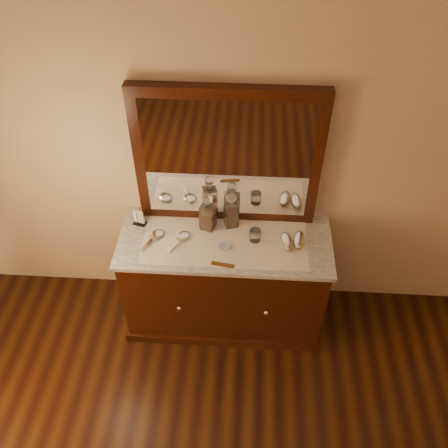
{
  "coord_description": "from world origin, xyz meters",
  "views": [
    {
      "loc": [
        0.13,
        -0.27,
        3.16
      ],
      "look_at": [
        0.0,
        1.85,
        1.1
      ],
      "focal_mm": 38.23,
      "sensor_mm": 36.0,
      "label": 1
    }
  ],
  "objects_px": {
    "mirror_frame": "(227,158)",
    "hand_mirror_inner": "(181,238)",
    "pin_dish": "(225,246)",
    "napkin_rack": "(139,218)",
    "decanter_left": "(208,215)",
    "dresser_cabinet": "(225,282)",
    "hand_mirror_outer": "(155,236)",
    "decanter_right": "(231,213)",
    "comb": "(223,265)",
    "brush_near": "(286,242)",
    "brush_far": "(299,240)"
  },
  "relations": [
    {
      "from": "mirror_frame",
      "to": "hand_mirror_inner",
      "type": "xyz_separation_m",
      "value": [
        -0.29,
        -0.26,
        -0.49
      ]
    },
    {
      "from": "pin_dish",
      "to": "napkin_rack",
      "type": "bearing_deg",
      "value": 162.59
    },
    {
      "from": "napkin_rack",
      "to": "decanter_left",
      "type": "relative_size",
      "value": 0.44
    },
    {
      "from": "dresser_cabinet",
      "to": "hand_mirror_inner",
      "type": "bearing_deg",
      "value": -177.94
    },
    {
      "from": "pin_dish",
      "to": "hand_mirror_outer",
      "type": "distance_m",
      "value": 0.48
    },
    {
      "from": "napkin_rack",
      "to": "hand_mirror_outer",
      "type": "relative_size",
      "value": 0.58
    },
    {
      "from": "decanter_right",
      "to": "pin_dish",
      "type": "bearing_deg",
      "value": -97.71
    },
    {
      "from": "comb",
      "to": "hand_mirror_outer",
      "type": "distance_m",
      "value": 0.52
    },
    {
      "from": "decanter_left",
      "to": "brush_near",
      "type": "xyz_separation_m",
      "value": [
        0.53,
        -0.13,
        -0.09
      ]
    },
    {
      "from": "dresser_cabinet",
      "to": "mirror_frame",
      "type": "height_order",
      "value": "mirror_frame"
    },
    {
      "from": "pin_dish",
      "to": "brush_near",
      "type": "relative_size",
      "value": 0.46
    },
    {
      "from": "hand_mirror_outer",
      "to": "dresser_cabinet",
      "type": "bearing_deg",
      "value": 0.76
    },
    {
      "from": "hand_mirror_outer",
      "to": "hand_mirror_inner",
      "type": "xyz_separation_m",
      "value": [
        0.18,
        -0.0,
        -0.0
      ]
    },
    {
      "from": "brush_far",
      "to": "dresser_cabinet",
      "type": "bearing_deg",
      "value": -179.24
    },
    {
      "from": "dresser_cabinet",
      "to": "brush_far",
      "type": "xyz_separation_m",
      "value": [
        0.49,
        0.01,
        0.47
      ]
    },
    {
      "from": "napkin_rack",
      "to": "brush_far",
      "type": "bearing_deg",
      "value": -6.19
    },
    {
      "from": "brush_far",
      "to": "hand_mirror_inner",
      "type": "relative_size",
      "value": 0.77
    },
    {
      "from": "comb",
      "to": "decanter_right",
      "type": "distance_m",
      "value": 0.39
    },
    {
      "from": "brush_near",
      "to": "hand_mirror_outer",
      "type": "xyz_separation_m",
      "value": [
        -0.88,
        0.01,
        -0.01
      ]
    },
    {
      "from": "comb",
      "to": "hand_mirror_outer",
      "type": "height_order",
      "value": "hand_mirror_outer"
    },
    {
      "from": "pin_dish",
      "to": "decanter_left",
      "type": "xyz_separation_m",
      "value": [
        -0.13,
        0.18,
        0.11
      ]
    },
    {
      "from": "dresser_cabinet",
      "to": "napkin_rack",
      "type": "distance_m",
      "value": 0.79
    },
    {
      "from": "pin_dish",
      "to": "hand_mirror_outer",
      "type": "relative_size",
      "value": 0.35
    },
    {
      "from": "brush_near",
      "to": "dresser_cabinet",
      "type": "bearing_deg",
      "value": 177.78
    },
    {
      "from": "pin_dish",
      "to": "brush_far",
      "type": "distance_m",
      "value": 0.5
    },
    {
      "from": "hand_mirror_outer",
      "to": "decanter_left",
      "type": "bearing_deg",
      "value": 19.42
    },
    {
      "from": "decanter_left",
      "to": "hand_mirror_inner",
      "type": "xyz_separation_m",
      "value": [
        -0.17,
        -0.13,
        -0.11
      ]
    },
    {
      "from": "dresser_cabinet",
      "to": "pin_dish",
      "type": "xyz_separation_m",
      "value": [
        0.0,
        -0.06,
        0.45
      ]
    },
    {
      "from": "comb",
      "to": "hand_mirror_outer",
      "type": "relative_size",
      "value": 0.65
    },
    {
      "from": "comb",
      "to": "decanter_left",
      "type": "relative_size",
      "value": 0.5
    },
    {
      "from": "pin_dish",
      "to": "decanter_left",
      "type": "relative_size",
      "value": 0.27
    },
    {
      "from": "napkin_rack",
      "to": "brush_near",
      "type": "xyz_separation_m",
      "value": [
        1.01,
        -0.14,
        -0.03
      ]
    },
    {
      "from": "mirror_frame",
      "to": "comb",
      "type": "bearing_deg",
      "value": -89.98
    },
    {
      "from": "comb",
      "to": "brush_near",
      "type": "distance_m",
      "value": 0.46
    },
    {
      "from": "brush_far",
      "to": "hand_mirror_inner",
      "type": "bearing_deg",
      "value": -178.75
    },
    {
      "from": "dresser_cabinet",
      "to": "decanter_right",
      "type": "bearing_deg",
      "value": 77.84
    },
    {
      "from": "brush_far",
      "to": "hand_mirror_inner",
      "type": "xyz_separation_m",
      "value": [
        -0.79,
        -0.02,
        -0.01
      ]
    },
    {
      "from": "comb",
      "to": "brush_far",
      "type": "distance_m",
      "value": 0.55
    },
    {
      "from": "mirror_frame",
      "to": "decanter_right",
      "type": "height_order",
      "value": "mirror_frame"
    },
    {
      "from": "pin_dish",
      "to": "hand_mirror_outer",
      "type": "height_order",
      "value": "hand_mirror_outer"
    },
    {
      "from": "decanter_left",
      "to": "comb",
      "type": "bearing_deg",
      "value": -70.13
    },
    {
      "from": "napkin_rack",
      "to": "decanter_left",
      "type": "xyz_separation_m",
      "value": [
        0.48,
        -0.01,
        0.07
      ]
    },
    {
      "from": "mirror_frame",
      "to": "brush_near",
      "type": "xyz_separation_m",
      "value": [
        0.41,
        -0.26,
        -0.47
      ]
    },
    {
      "from": "pin_dish",
      "to": "decanter_right",
      "type": "height_order",
      "value": "decanter_right"
    },
    {
      "from": "napkin_rack",
      "to": "decanter_right",
      "type": "bearing_deg",
      "value": 2.35
    },
    {
      "from": "comb",
      "to": "decanter_right",
      "type": "height_order",
      "value": "decanter_right"
    },
    {
      "from": "dresser_cabinet",
      "to": "decanter_left",
      "type": "distance_m",
      "value": 0.59
    },
    {
      "from": "dresser_cabinet",
      "to": "hand_mirror_outer",
      "type": "relative_size",
      "value": 6.11
    },
    {
      "from": "brush_far",
      "to": "decanter_right",
      "type": "bearing_deg",
      "value": 162.56
    },
    {
      "from": "mirror_frame",
      "to": "decanter_left",
      "type": "distance_m",
      "value": 0.42
    }
  ]
}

